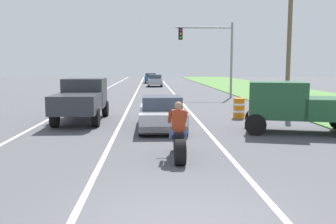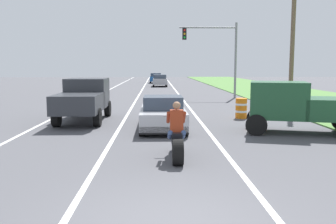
{
  "view_description": "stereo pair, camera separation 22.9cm",
  "coord_description": "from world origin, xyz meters",
  "px_view_note": "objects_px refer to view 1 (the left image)",
  "views": [
    {
      "loc": [
        -0.48,
        -5.67,
        2.59
      ],
      "look_at": [
        0.15,
        6.93,
        1.0
      ],
      "focal_mm": 39.23,
      "sensor_mm": 36.0,
      "label": 1
    },
    {
      "loc": [
        -0.25,
        -5.68,
        2.59
      ],
      "look_at": [
        0.15,
        6.93,
        1.0
      ],
      "focal_mm": 39.23,
      "sensor_mm": 36.0,
      "label": 2
    }
  ],
  "objects_px": {
    "construction_barrel_mid": "(239,108)",
    "pickup_truck_left_lane_dark_grey": "(82,98)",
    "sports_car_silver": "(162,114)",
    "construction_barrel_nearest": "(256,119)",
    "distant_car_further_ahead": "(151,78)",
    "distant_car_far_ahead": "(155,80)",
    "motorcycle_with_rider": "(178,138)",
    "pickup_truck_right_shoulder_dark_green": "(302,105)",
    "traffic_light_mast_near": "(214,48)"
  },
  "relations": [
    {
      "from": "pickup_truck_left_lane_dark_grey",
      "to": "distant_car_further_ahead",
      "type": "height_order",
      "value": "pickup_truck_left_lane_dark_grey"
    },
    {
      "from": "sports_car_silver",
      "to": "pickup_truck_right_shoulder_dark_green",
      "type": "xyz_separation_m",
      "value": [
        5.37,
        -1.19,
        0.48
      ]
    },
    {
      "from": "sports_car_silver",
      "to": "construction_barrel_mid",
      "type": "bearing_deg",
      "value": 36.67
    },
    {
      "from": "pickup_truck_left_lane_dark_grey",
      "to": "distant_car_far_ahead",
      "type": "bearing_deg",
      "value": 82.5
    },
    {
      "from": "traffic_light_mast_near",
      "to": "distant_car_further_ahead",
      "type": "relative_size",
      "value": 1.5
    },
    {
      "from": "pickup_truck_left_lane_dark_grey",
      "to": "distant_car_further_ahead",
      "type": "bearing_deg",
      "value": 85.09
    },
    {
      "from": "construction_barrel_nearest",
      "to": "pickup_truck_left_lane_dark_grey",
      "type": "bearing_deg",
      "value": 157.88
    },
    {
      "from": "pickup_truck_right_shoulder_dark_green",
      "to": "construction_barrel_mid",
      "type": "xyz_separation_m",
      "value": [
        -1.43,
        4.12,
        -0.6
      ]
    },
    {
      "from": "sports_car_silver",
      "to": "distant_car_far_ahead",
      "type": "relative_size",
      "value": 1.08
    },
    {
      "from": "traffic_light_mast_near",
      "to": "construction_barrel_mid",
      "type": "bearing_deg",
      "value": -93.68
    },
    {
      "from": "sports_car_silver",
      "to": "pickup_truck_right_shoulder_dark_green",
      "type": "height_order",
      "value": "pickup_truck_right_shoulder_dark_green"
    },
    {
      "from": "pickup_truck_left_lane_dark_grey",
      "to": "distant_car_further_ahead",
      "type": "distance_m",
      "value": 38.87
    },
    {
      "from": "sports_car_silver",
      "to": "traffic_light_mast_near",
      "type": "xyz_separation_m",
      "value": [
        4.68,
        14.51,
        3.37
      ]
    },
    {
      "from": "pickup_truck_right_shoulder_dark_green",
      "to": "traffic_light_mast_near",
      "type": "bearing_deg",
      "value": 92.49
    },
    {
      "from": "pickup_truck_left_lane_dark_grey",
      "to": "traffic_light_mast_near",
      "type": "bearing_deg",
      "value": 55.79
    },
    {
      "from": "distant_car_far_ahead",
      "to": "motorcycle_with_rider",
      "type": "bearing_deg",
      "value": -89.84
    },
    {
      "from": "pickup_truck_right_shoulder_dark_green",
      "to": "pickup_truck_left_lane_dark_grey",
      "type": "bearing_deg",
      "value": 159.23
    },
    {
      "from": "traffic_light_mast_near",
      "to": "distant_car_far_ahead",
      "type": "height_order",
      "value": "traffic_light_mast_near"
    },
    {
      "from": "construction_barrel_mid",
      "to": "distant_car_far_ahead",
      "type": "distance_m",
      "value": 28.8
    },
    {
      "from": "traffic_light_mast_near",
      "to": "construction_barrel_nearest",
      "type": "xyz_separation_m",
      "value": [
        -0.98,
        -15.27,
        -3.49
      ]
    },
    {
      "from": "motorcycle_with_rider",
      "to": "distant_car_further_ahead",
      "type": "distance_m",
      "value": 46.0
    },
    {
      "from": "pickup_truck_left_lane_dark_grey",
      "to": "construction_barrel_mid",
      "type": "distance_m",
      "value": 7.66
    },
    {
      "from": "construction_barrel_mid",
      "to": "distant_car_far_ahead",
      "type": "relative_size",
      "value": 0.25
    },
    {
      "from": "pickup_truck_right_shoulder_dark_green",
      "to": "distant_car_further_ahead",
      "type": "height_order",
      "value": "pickup_truck_right_shoulder_dark_green"
    },
    {
      "from": "pickup_truck_right_shoulder_dark_green",
      "to": "traffic_light_mast_near",
      "type": "distance_m",
      "value": 15.98
    },
    {
      "from": "motorcycle_with_rider",
      "to": "distant_car_further_ahead",
      "type": "xyz_separation_m",
      "value": [
        -0.63,
        46.0,
        0.18
      ]
    },
    {
      "from": "motorcycle_with_rider",
      "to": "sports_car_silver",
      "type": "xyz_separation_m",
      "value": [
        -0.29,
        5.04,
        0.04
      ]
    },
    {
      "from": "distant_car_far_ahead",
      "to": "distant_car_further_ahead",
      "type": "distance_m",
      "value": 9.49
    },
    {
      "from": "traffic_light_mast_near",
      "to": "construction_barrel_mid",
      "type": "relative_size",
      "value": 6.0
    },
    {
      "from": "traffic_light_mast_near",
      "to": "construction_barrel_nearest",
      "type": "distance_m",
      "value": 15.7
    },
    {
      "from": "motorcycle_with_rider",
      "to": "pickup_truck_left_lane_dark_grey",
      "type": "height_order",
      "value": "pickup_truck_left_lane_dark_grey"
    },
    {
      "from": "traffic_light_mast_near",
      "to": "construction_barrel_mid",
      "type": "height_order",
      "value": "traffic_light_mast_near"
    },
    {
      "from": "traffic_light_mast_near",
      "to": "construction_barrel_nearest",
      "type": "relative_size",
      "value": 6.0
    },
    {
      "from": "distant_car_far_ahead",
      "to": "distant_car_further_ahead",
      "type": "bearing_deg",
      "value": 93.18
    },
    {
      "from": "distant_car_further_ahead",
      "to": "sports_car_silver",
      "type": "bearing_deg",
      "value": -89.53
    },
    {
      "from": "sports_car_silver",
      "to": "distant_car_far_ahead",
      "type": "distance_m",
      "value": 31.49
    },
    {
      "from": "sports_car_silver",
      "to": "distant_car_further_ahead",
      "type": "distance_m",
      "value": 40.96
    },
    {
      "from": "construction_barrel_nearest",
      "to": "distant_car_far_ahead",
      "type": "relative_size",
      "value": 0.25
    },
    {
      "from": "motorcycle_with_rider",
      "to": "pickup_truck_right_shoulder_dark_green",
      "type": "distance_m",
      "value": 6.39
    },
    {
      "from": "sports_car_silver",
      "to": "construction_barrel_nearest",
      "type": "height_order",
      "value": "sports_car_silver"
    },
    {
      "from": "sports_car_silver",
      "to": "pickup_truck_left_lane_dark_grey",
      "type": "relative_size",
      "value": 0.9
    },
    {
      "from": "pickup_truck_right_shoulder_dark_green",
      "to": "construction_barrel_nearest",
      "type": "height_order",
      "value": "pickup_truck_right_shoulder_dark_green"
    },
    {
      "from": "traffic_light_mast_near",
      "to": "distant_car_far_ahead",
      "type": "bearing_deg",
      "value": 104.83
    },
    {
      "from": "construction_barrel_mid",
      "to": "pickup_truck_left_lane_dark_grey",
      "type": "bearing_deg",
      "value": -174.75
    },
    {
      "from": "sports_car_silver",
      "to": "traffic_light_mast_near",
      "type": "bearing_deg",
      "value": 72.12
    },
    {
      "from": "motorcycle_with_rider",
      "to": "traffic_light_mast_near",
      "type": "bearing_deg",
      "value": 77.33
    },
    {
      "from": "distant_car_further_ahead",
      "to": "pickup_truck_left_lane_dark_grey",
      "type": "bearing_deg",
      "value": -94.91
    },
    {
      "from": "distant_car_further_ahead",
      "to": "motorcycle_with_rider",
      "type": "bearing_deg",
      "value": -89.22
    },
    {
      "from": "construction_barrel_mid",
      "to": "traffic_light_mast_near",
      "type": "bearing_deg",
      "value": 86.32
    },
    {
      "from": "sports_car_silver",
      "to": "construction_barrel_nearest",
      "type": "distance_m",
      "value": 3.78
    }
  ]
}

